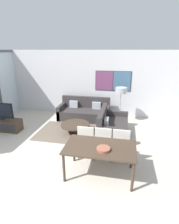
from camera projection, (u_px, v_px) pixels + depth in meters
ground_plane at (33, 201)px, 3.43m from camera, size 24.00×24.00×0.00m
wall_back at (88, 83)px, 7.68m from camera, size 7.98×0.09×2.80m
area_rug at (75, 133)px, 6.24m from camera, size 2.71×1.66×0.01m
tv_console at (1, 124)px, 6.42m from camera, size 1.55×0.45×0.43m
sofa_main at (84, 112)px, 7.47m from camera, size 2.11×0.96×0.89m
sofa_side at (111, 127)px, 6.06m from camera, size 0.96×1.64×0.89m
coffee_table at (75, 126)px, 6.16m from camera, size 1.01×1.01×0.35m
dining_table at (100, 149)px, 3.95m from camera, size 1.60×0.91×0.75m
dining_chair_left at (87, 140)px, 4.69m from camera, size 0.46×0.46×0.95m
dining_chair_centre at (103, 141)px, 4.61m from camera, size 0.46×0.46×0.95m
dining_chair_right at (121, 143)px, 4.52m from camera, size 0.46×0.46×0.95m
fruit_bowl at (103, 149)px, 3.78m from camera, size 0.30×0.30×0.06m
floor_lamp at (121, 92)px, 6.72m from camera, size 0.44×0.44×1.44m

